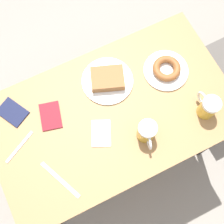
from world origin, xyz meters
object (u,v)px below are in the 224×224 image
Objects in this scene: passport_far_edge at (51,116)px; beer_mug_center at (208,107)px; passport_near_edge at (12,112)px; plate_with_cake at (107,80)px; napkin_folded at (101,133)px; knife at (60,180)px; beer_mug_left at (147,132)px; plate_with_donut at (166,69)px; fork at (20,147)px.

beer_mug_center is at bearing 65.80° from passport_far_edge.
passport_near_edge is 0.17m from passport_far_edge.
plate_with_cake is 1.63× the size of passport_far_edge.
knife is at bearing -66.43° from napkin_folded.
knife is 1.41× the size of passport_far_edge.
plate_with_cake reaches higher than knife.
beer_mug_left reaches higher than passport_far_edge.
plate_with_cake is 1.16× the size of knife.
passport_near_edge is 1.06× the size of passport_far_edge.
passport_far_edge is (-0.17, -0.17, 0.00)m from napkin_folded.
napkin_folded is 0.93× the size of passport_near_edge.
beer_mug_left is 0.60m from passport_near_edge.
plate_with_cake is at bearing 130.19° from knife.
passport_far_edge is at bearing -93.37° from plate_with_donut.
plate_with_cake is 0.25m from napkin_folded.
napkin_folded is (0.21, -0.13, -0.02)m from plate_with_cake.
plate_with_cake is 0.48m from fork.
plate_with_donut is (0.07, 0.26, -0.00)m from plate_with_cake.
plate_with_donut is 1.76× the size of beer_mug_left.
plate_with_cake is 1.55× the size of fork.
beer_mug_center is 0.47m from napkin_folded.
plate_with_cake is at bearing 97.50° from passport_far_edge.
plate_with_cake reaches higher than plate_with_donut.
beer_mug_center is (0.25, 0.06, 0.04)m from plate_with_donut.
napkin_folded is at bearing -118.59° from beer_mug_left.
beer_mug_center is 0.68m from passport_far_edge.
napkin_folded is at bearing -103.60° from beer_mug_center.
fork and knife have the same top height.
beer_mug_left is at bearing 61.41° from napkin_folded.
passport_far_edge is at bearing 57.96° from passport_near_edge.
passport_near_edge is at bearing 169.96° from fork.
knife is (0.24, -0.63, -0.02)m from plate_with_donut.
beer_mug_center is 0.70m from knife.
plate_with_donut is 1.37× the size of fork.
napkin_folded is (-0.11, -0.46, -0.05)m from beer_mug_center.
napkin_folded is at bearing 50.09° from passport_near_edge.
beer_mug_left is 0.58× the size of knife.
fork is (-0.19, -0.51, -0.05)m from beer_mug_left.
passport_far_edge is at bearing 165.40° from knife.
beer_mug_center is 0.59× the size of knife.
beer_mug_center reaches higher than plate_with_donut.
fork is at bearing -153.54° from knife.
knife is at bearing 11.42° from passport_near_edge.
napkin_folded is 0.35m from fork.
plate_with_donut is 1.35× the size of passport_near_edge.
plate_with_cake reaches higher than napkin_folded.
plate_with_donut is 0.26m from beer_mug_center.
plate_with_cake is 0.48m from knife.
beer_mug_left is 0.83× the size of napkin_folded.
knife is 0.37m from passport_near_edge.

